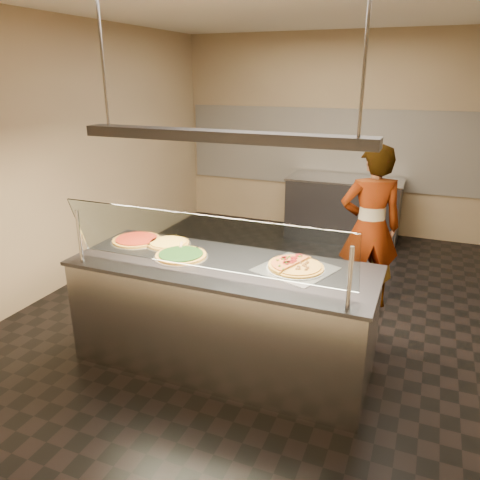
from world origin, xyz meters
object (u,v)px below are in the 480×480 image
at_px(sneeze_guard, 202,243).
at_px(worker, 370,228).
at_px(pizza_cheese, 169,243).
at_px(serving_counter, 223,315).
at_px(pizza_tomato, 137,239).
at_px(pizza_spinach, 181,255).
at_px(half_pizza_pepperoni, 283,263).
at_px(heat_lamp_housing, 221,136).
at_px(perforated_tray, 296,268).
at_px(pizza_spatula, 185,246).
at_px(half_pizza_sausage, 309,268).
at_px(prep_table, 343,208).

distance_m(sneeze_guard, worker, 2.20).
xyz_separation_m(pizza_cheese, worker, (1.61, 1.36, -0.07)).
height_order(serving_counter, pizza_tomato, pizza_tomato).
bearing_deg(serving_counter, pizza_spinach, 178.11).
height_order(half_pizza_pepperoni, pizza_cheese, half_pizza_pepperoni).
xyz_separation_m(pizza_spinach, heat_lamp_housing, (0.39, -0.01, 1.00)).
height_order(perforated_tray, heat_lamp_housing, heat_lamp_housing).
relative_size(sneeze_guard, pizza_spatula, 8.97).
bearing_deg(half_pizza_sausage, pizza_tomato, 176.97).
distance_m(pizza_cheese, pizza_tomato, 0.32).
height_order(prep_table, worker, worker).
bearing_deg(worker, pizza_tomato, 15.20).
distance_m(pizza_spinach, pizza_cheese, 0.34).
xyz_separation_m(pizza_spinach, pizza_cheese, (-0.25, 0.22, -0.00)).
height_order(pizza_spinach, pizza_spatula, pizza_spatula).
bearing_deg(heat_lamp_housing, pizza_spinach, 178.11).
bearing_deg(half_pizza_pepperoni, half_pizza_sausage, -0.32).
height_order(half_pizza_pepperoni, pizza_spinach, half_pizza_pepperoni).
xyz_separation_m(serving_counter, pizza_spinach, (-0.39, 0.01, 0.48)).
height_order(pizza_tomato, heat_lamp_housing, heat_lamp_housing).
height_order(serving_counter, heat_lamp_housing, heat_lamp_housing).
bearing_deg(pizza_spatula, pizza_tomato, 176.47).
distance_m(sneeze_guard, pizza_spatula, 0.73).
xyz_separation_m(serving_counter, prep_table, (0.32, 3.72, 0.00)).
bearing_deg(prep_table, pizza_spatula, -102.09).
bearing_deg(half_pizza_pepperoni, serving_counter, -165.73).
bearing_deg(pizza_spatula, perforated_tray, -3.11).
height_order(worker, heat_lamp_housing, heat_lamp_housing).
bearing_deg(sneeze_guard, half_pizza_sausage, 34.12).
xyz_separation_m(half_pizza_sausage, pizza_cheese, (-1.32, 0.12, -0.01)).
xyz_separation_m(sneeze_guard, pizza_spinach, (-0.39, 0.36, -0.28)).
relative_size(half_pizza_pepperoni, worker, 0.27).
distance_m(pizza_spinach, prep_table, 3.80).
xyz_separation_m(half_pizza_sausage, prep_table, (-0.36, 3.60, -0.49)).
relative_size(half_pizza_sausage, prep_table, 0.29).
height_order(pizza_spinach, prep_table, pizza_spinach).
xyz_separation_m(serving_counter, worker, (0.97, 1.60, 0.41)).
relative_size(half_pizza_pepperoni, half_pizza_sausage, 1.00).
relative_size(half_pizza_sausage, pizza_spatula, 1.91).
distance_m(perforated_tray, pizza_cheese, 1.23).
bearing_deg(pizza_tomato, half_pizza_pepperoni, -3.41).
height_order(perforated_tray, pizza_spinach, pizza_spinach).
height_order(pizza_spatula, prep_table, pizza_spatula).
distance_m(sneeze_guard, heat_lamp_housing, 0.80).
distance_m(pizza_spatula, heat_lamp_housing, 1.10).
xyz_separation_m(pizza_cheese, prep_table, (0.96, 3.48, -0.48)).
bearing_deg(sneeze_guard, half_pizza_pepperoni, 44.21).
height_order(pizza_spinach, pizza_tomato, pizza_spinach).
xyz_separation_m(half_pizza_sausage, pizza_spinach, (-1.07, -0.11, -0.01)).
relative_size(half_pizza_pepperoni, pizza_tomato, 1.03).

